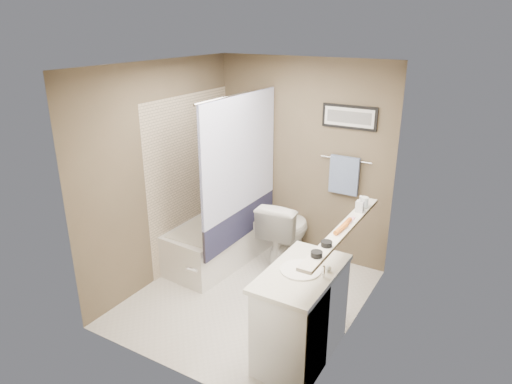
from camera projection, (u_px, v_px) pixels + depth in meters
The scene contains 34 objects.
ground at pixel (249, 297), 4.86m from camera, with size 2.50×2.50×0.00m, color silver.
ceiling at pixel (247, 67), 4.03m from camera, with size 2.20×2.50×0.04m, color silver.
wall_back at pixel (302, 161), 5.44m from camera, with size 2.20×0.04×2.40m, color brown.
wall_front at pixel (164, 241), 3.45m from camera, with size 2.20×0.04×2.40m, color brown.
wall_left at pixel (163, 174), 4.95m from camera, with size 0.04×2.50×2.40m, color brown.
wall_right at pixel (355, 214), 3.93m from camera, with size 0.04×2.50×2.40m, color brown.
tile_surround at pixel (192, 179), 5.43m from camera, with size 0.02×1.55×2.00m, color beige.
curtain_rod at pixel (240, 94), 4.74m from camera, with size 0.02×0.02×1.55m, color silver.
curtain_upper at pixel (241, 154), 4.97m from camera, with size 0.03×1.45×1.28m, color white.
curtain_lower at pixel (241, 223), 5.25m from camera, with size 0.03×1.45×0.36m, color #232442.
mirror at pixel (354, 173), 3.66m from camera, with size 0.02×1.60×1.00m, color silver.
shelf at pixel (343, 230), 3.87m from camera, with size 0.12×1.60×0.03m, color silver.
towel_bar at pixel (346, 160), 5.13m from camera, with size 0.02×0.02×0.60m, color silver.
towel at pixel (344, 175), 5.18m from camera, with size 0.34×0.05×0.44m, color #96B0DB.
art_frame at pixel (349, 117), 4.98m from camera, with size 0.62×0.03×0.26m, color black.
art_mat at pixel (349, 117), 4.96m from camera, with size 0.56×0.00×0.20m, color white.
art_image at pixel (349, 117), 4.96m from camera, with size 0.50×0.00×0.13m, color #595959.
door at pixel (224, 284), 3.25m from camera, with size 0.80×0.02×2.00m, color silver.
door_handle at pixel (192, 269), 3.45m from camera, with size 0.02×0.02×0.10m, color silver.
bathtub at pixel (220, 240), 5.59m from camera, with size 0.70×1.50×0.50m, color white.
tub_rim at pixel (220, 221), 5.50m from camera, with size 0.56×1.36×0.02m, color silver.
toilet at pixel (286, 231), 5.43m from camera, with size 0.46×0.81×0.83m, color white.
vanity at pixel (301, 316), 3.88m from camera, with size 0.50×0.90×0.80m, color white.
countertop at pixel (302, 273), 3.74m from camera, with size 0.54×0.96×0.04m, color beige.
sink_basin at pixel (301, 270), 3.74m from camera, with size 0.34×0.34×0.01m, color white.
faucet_spout at pixel (324, 272), 3.63m from camera, with size 0.02×0.02×0.10m, color silver.
faucet_knob at pixel (328, 268), 3.71m from camera, with size 0.05×0.05×0.05m, color silver.
candle_bowl_near at pixel (317, 254), 3.39m from camera, with size 0.09×0.09×0.04m, color black.
candle_bowl_far at pixel (326, 244), 3.55m from camera, with size 0.09×0.09×0.04m, color black.
hair_brush_front at pixel (341, 229), 3.80m from camera, with size 0.04×0.04×0.22m, color orange.
hair_brush_back at pixel (346, 224), 3.89m from camera, with size 0.04×0.04×0.22m, color #C1581B.
pink_comb at pixel (351, 220), 4.01m from camera, with size 0.03×0.16×0.01m, color pink.
glass_jar at pixel (364, 202), 4.28m from camera, with size 0.08×0.08×0.10m, color white.
soap_bottle at pixel (360, 204), 4.17m from camera, with size 0.07×0.07×0.15m, color #999999.
Camera 1 is at (2.17, -3.55, 2.76)m, focal length 32.00 mm.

